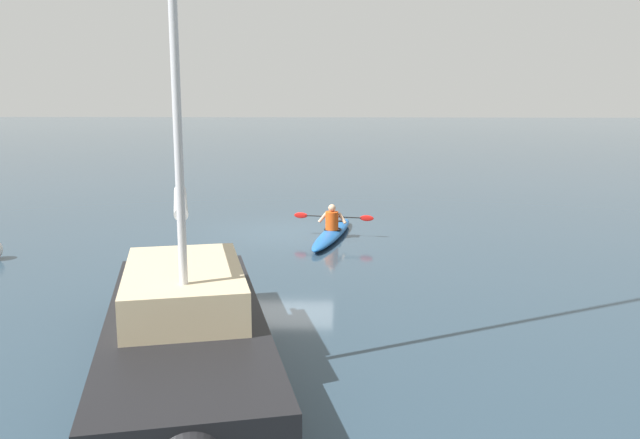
{
  "coord_description": "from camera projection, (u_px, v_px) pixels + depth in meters",
  "views": [
    {
      "loc": [
        -1.45,
        19.49,
        4.23
      ],
      "look_at": [
        -1.04,
        5.97,
        1.59
      ],
      "focal_mm": 38.03,
      "sensor_mm": 36.0,
      "label": 1
    }
  ],
  "objects": [
    {
      "name": "kayak",
      "position": [
        332.0,
        234.0,
        19.36
      ],
      "size": [
        1.41,
        4.42,
        0.25
      ],
      "color": "#1959A5",
      "rests_on": "ground"
    },
    {
      "name": "kayaker",
      "position": [
        332.0,
        219.0,
        19.28
      ],
      "size": [
        2.3,
        0.63,
        0.73
      ],
      "color": "#E04C14",
      "rests_on": "kayak"
    },
    {
      "name": "sailboat_white_sloop",
      "position": [
        186.0,
        331.0,
        10.16
      ],
      "size": [
        3.88,
        7.92,
        10.94
      ],
      "color": "black",
      "rests_on": "ground"
    },
    {
      "name": "ground_plane",
      "position": [
        291.0,
        234.0,
        19.98
      ],
      "size": [
        160.0,
        160.0,
        0.0
      ],
      "primitive_type": "plane",
      "color": "#283D4C"
    }
  ]
}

